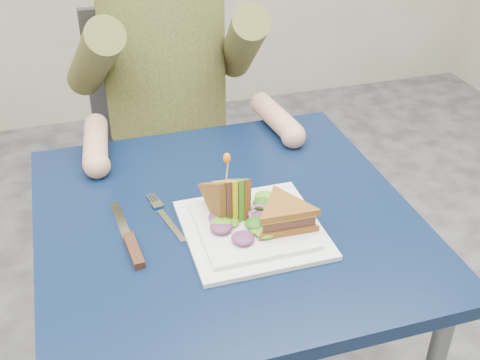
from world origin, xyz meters
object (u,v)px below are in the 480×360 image
object	(u,v)px
table	(226,245)
plate	(252,228)
fork	(166,218)
sandwich_upright	(228,199)
chair	(165,136)
knife	(131,244)
sandwich_flat	(284,215)
diner	(164,32)

from	to	relation	value
table	plate	size ratio (longest dim) A/B	2.88
table	fork	size ratio (longest dim) A/B	4.20
plate	sandwich_upright	xyz separation A→B (m)	(-0.04, 0.04, 0.05)
chair	sandwich_upright	world-z (taller)	chair
fork	knife	bearing A→B (deg)	-139.34
sandwich_flat	sandwich_upright	distance (m)	0.12
chair	fork	bearing A→B (deg)	-99.69
chair	knife	world-z (taller)	chair
diner	table	bearing A→B (deg)	-90.00
fork	knife	world-z (taller)	knife
table	sandwich_upright	size ratio (longest dim) A/B	5.33
table	fork	xyz separation A→B (m)	(-0.12, 0.02, 0.08)
chair	plate	xyz separation A→B (m)	(0.03, -0.78, 0.20)
plate	fork	xyz separation A→B (m)	(-0.15, 0.09, -0.01)
table	sandwich_flat	bearing A→B (deg)	-46.69
sandwich_flat	knife	distance (m)	0.29
sandwich_flat	fork	size ratio (longest dim) A/B	0.79
fork	plate	bearing A→B (deg)	-30.32
diner	fork	distance (m)	0.62
plate	sandwich_upright	distance (m)	0.07
sandwich_flat	chair	bearing A→B (deg)	96.30
chair	plate	distance (m)	0.81
plate	sandwich_flat	distance (m)	0.07
fork	knife	distance (m)	0.10
fork	chair	bearing A→B (deg)	80.31
table	knife	distance (m)	0.22
sandwich_flat	sandwich_upright	world-z (taller)	sandwich_upright
table	knife	xyz separation A→B (m)	(-0.20, -0.05, 0.09)
table	diner	bearing A→B (deg)	90.00
table	diner	size ratio (longest dim) A/B	1.01
sandwich_upright	fork	world-z (taller)	sandwich_upright
sandwich_flat	knife	size ratio (longest dim) A/B	0.64
sandwich_flat	table	bearing A→B (deg)	133.31
fork	knife	xyz separation A→B (m)	(-0.08, -0.07, 0.00)
chair	plate	bearing A→B (deg)	-87.51
sandwich_upright	sandwich_flat	bearing A→B (deg)	-37.32
fork	diner	bearing A→B (deg)	78.48
sandwich_flat	knife	world-z (taller)	sandwich_flat
diner	sandwich_upright	size ratio (longest dim) A/B	5.30
table	fork	bearing A→B (deg)	170.56
table	plate	xyz separation A→B (m)	(0.03, -0.07, 0.09)
sandwich_upright	chair	bearing A→B (deg)	89.78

